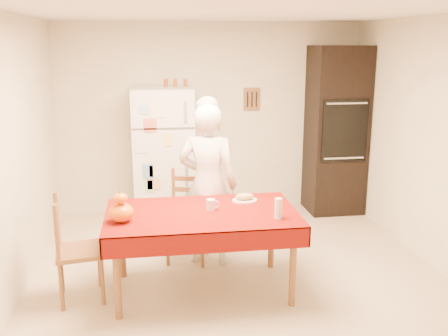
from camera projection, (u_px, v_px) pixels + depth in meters
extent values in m
plane|color=#CDB494|center=(240.00, 281.00, 4.79)|extent=(4.50, 4.50, 0.00)
cube|color=beige|center=(211.00, 119.00, 6.65)|extent=(4.00, 0.02, 2.50)
cube|color=beige|center=(327.00, 258.00, 2.33)|extent=(4.00, 0.02, 2.50)
cube|color=beige|center=(8.00, 162.00, 4.20)|extent=(0.02, 4.50, 2.50)
cube|color=beige|center=(446.00, 148.00, 4.77)|extent=(0.02, 4.50, 2.50)
cube|color=white|center=(242.00, 9.00, 4.18)|extent=(4.00, 4.50, 0.02)
cube|color=brown|center=(252.00, 99.00, 6.65)|extent=(0.22, 0.02, 0.30)
cube|color=white|center=(164.00, 155.00, 6.30)|extent=(0.75, 0.70, 1.70)
cube|color=silver|center=(186.00, 111.00, 5.83)|extent=(0.03, 0.03, 0.25)
cube|color=silver|center=(187.00, 173.00, 6.02)|extent=(0.03, 0.03, 0.60)
cube|color=black|center=(336.00, 131.00, 6.61)|extent=(0.70, 0.60, 2.20)
cube|color=black|center=(345.00, 131.00, 6.30)|extent=(0.59, 0.02, 0.80)
cylinder|color=brown|center=(117.00, 279.00, 4.06)|extent=(0.06, 0.06, 0.71)
cylinder|color=brown|center=(122.00, 243.00, 4.81)|extent=(0.06, 0.06, 0.71)
cylinder|color=brown|center=(293.00, 268.00, 4.27)|extent=(0.06, 0.06, 0.71)
cylinder|color=brown|center=(271.00, 234.00, 5.02)|extent=(0.06, 0.06, 0.71)
cube|color=brown|center=(202.00, 215.00, 4.45)|extent=(1.60, 0.90, 0.04)
cube|color=#5F0705|center=(202.00, 213.00, 4.45)|extent=(1.70, 1.00, 0.01)
cylinder|color=brown|center=(168.00, 246.00, 5.09)|extent=(0.04, 0.04, 0.43)
cylinder|color=brown|center=(175.00, 234.00, 5.41)|extent=(0.04, 0.04, 0.43)
cylinder|color=brown|center=(202.00, 247.00, 5.05)|extent=(0.04, 0.04, 0.43)
cylinder|color=brown|center=(207.00, 235.00, 5.38)|extent=(0.04, 0.04, 0.43)
cube|color=brown|center=(188.00, 219.00, 5.17)|extent=(0.51, 0.49, 0.04)
cube|color=brown|center=(190.00, 191.00, 5.28)|extent=(0.36, 0.12, 0.50)
cylinder|color=brown|center=(103.00, 282.00, 4.32)|extent=(0.04, 0.04, 0.43)
cylinder|color=brown|center=(61.00, 288.00, 4.22)|extent=(0.04, 0.04, 0.43)
cylinder|color=brown|center=(100.00, 265.00, 4.65)|extent=(0.04, 0.04, 0.43)
cylinder|color=brown|center=(61.00, 270.00, 4.55)|extent=(0.04, 0.04, 0.43)
cube|color=brown|center=(80.00, 251.00, 4.38)|extent=(0.46, 0.48, 0.04)
cube|color=brown|center=(57.00, 227.00, 4.27)|extent=(0.09, 0.36, 0.50)
imported|color=silver|center=(208.00, 184.00, 5.05)|extent=(0.71, 0.58, 1.67)
cylinder|color=silver|center=(211.00, 205.00, 4.49)|extent=(0.08, 0.08, 0.10)
ellipsoid|color=#CB4904|center=(121.00, 213.00, 4.19)|extent=(0.21, 0.21, 0.16)
ellipsoid|color=red|center=(120.00, 198.00, 4.16)|extent=(0.12, 0.12, 0.09)
cylinder|color=silver|center=(278.00, 208.00, 4.27)|extent=(0.07, 0.07, 0.18)
cylinder|color=white|center=(245.00, 201.00, 4.74)|extent=(0.24, 0.24, 0.02)
ellipsoid|color=#AC8055|center=(245.00, 197.00, 4.73)|extent=(0.18, 0.10, 0.06)
cylinder|color=brown|center=(166.00, 83.00, 6.13)|extent=(0.05, 0.05, 0.10)
cylinder|color=#964D1B|center=(175.00, 83.00, 6.15)|extent=(0.05, 0.05, 0.10)
cylinder|color=#984A1B|center=(186.00, 83.00, 6.17)|extent=(0.05, 0.05, 0.10)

